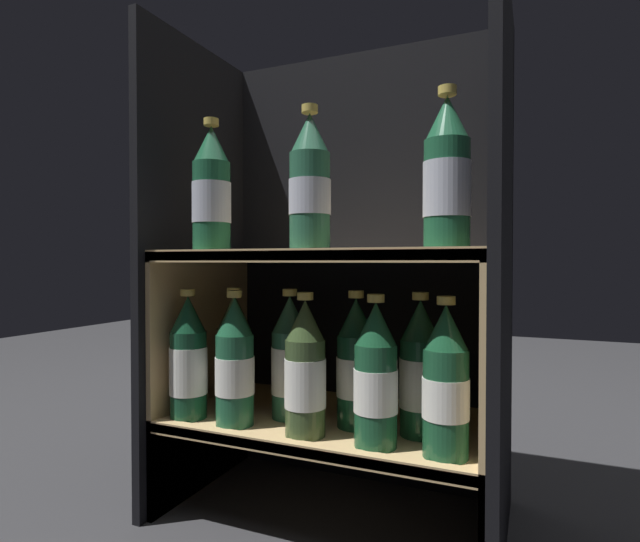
% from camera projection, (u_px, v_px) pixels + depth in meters
% --- Properties ---
extents(fridge_back_wall, '(0.70, 0.02, 1.04)m').
position_uv_depth(fridge_back_wall, '(360.00, 267.00, 1.23)').
color(fridge_back_wall, black).
rests_on(fridge_back_wall, ground_plane).
extents(fridge_side_left, '(0.02, 0.41, 1.04)m').
position_uv_depth(fridge_side_left, '(198.00, 267.00, 1.18)').
color(fridge_side_left, black).
rests_on(fridge_side_left, ground_plane).
extents(fridge_side_right, '(0.02, 0.41, 1.04)m').
position_uv_depth(fridge_side_right, '(502.00, 268.00, 0.91)').
color(fridge_side_right, black).
rests_on(fridge_side_right, ground_plane).
extents(shelf_lower, '(0.66, 0.37, 0.21)m').
position_uv_depth(shelf_lower, '(328.00, 435.00, 1.04)').
color(shelf_lower, tan).
rests_on(shelf_lower, ground_plane).
extents(shelf_upper, '(0.66, 0.37, 0.56)m').
position_uv_depth(shelf_upper, '(329.00, 322.00, 1.04)').
color(shelf_upper, tan).
rests_on(shelf_upper, ground_plane).
extents(bottle_upper_front_0, '(0.08, 0.08, 0.27)m').
position_uv_depth(bottle_upper_front_0, '(212.00, 193.00, 1.01)').
color(bottle_upper_front_0, '#1E5638').
rests_on(bottle_upper_front_0, shelf_upper).
extents(bottle_upper_front_1, '(0.08, 0.08, 0.27)m').
position_uv_depth(bottle_upper_front_1, '(310.00, 186.00, 0.92)').
color(bottle_upper_front_1, '#285B42').
rests_on(bottle_upper_front_1, shelf_upper).
extents(bottle_upper_front_2, '(0.08, 0.08, 0.27)m').
position_uv_depth(bottle_upper_front_2, '(447.00, 178.00, 0.83)').
color(bottle_upper_front_2, '#1E5638').
rests_on(bottle_upper_front_2, shelf_upper).
extents(bottle_lower_front_0, '(0.08, 0.08, 0.27)m').
position_uv_depth(bottle_lower_front_0, '(188.00, 361.00, 1.04)').
color(bottle_lower_front_0, '#144228').
rests_on(bottle_lower_front_0, shelf_lower).
extents(bottle_lower_front_1, '(0.08, 0.08, 0.27)m').
position_uv_depth(bottle_lower_front_1, '(235.00, 365.00, 1.00)').
color(bottle_lower_front_1, '#1E5638').
rests_on(bottle_lower_front_1, shelf_lower).
extents(bottle_lower_front_2, '(0.08, 0.08, 0.27)m').
position_uv_depth(bottle_lower_front_2, '(307.00, 373.00, 0.93)').
color(bottle_lower_front_2, '#384C28').
rests_on(bottle_lower_front_2, shelf_lower).
extents(bottle_lower_front_3, '(0.08, 0.08, 0.27)m').
position_uv_depth(bottle_lower_front_3, '(376.00, 379.00, 0.88)').
color(bottle_lower_front_3, '#194C2D').
rests_on(bottle_lower_front_3, shelf_lower).
extents(bottle_lower_front_4, '(0.08, 0.08, 0.27)m').
position_uv_depth(bottle_lower_front_4, '(446.00, 385.00, 0.83)').
color(bottle_lower_front_4, '#194C2D').
rests_on(bottle_lower_front_4, shelf_lower).
extents(bottle_lower_back_0, '(0.08, 0.08, 0.27)m').
position_uv_depth(bottle_lower_back_0, '(234.00, 355.00, 1.10)').
color(bottle_lower_back_0, '#384C28').
rests_on(bottle_lower_back_0, shelf_lower).
extents(bottle_lower_back_1, '(0.08, 0.08, 0.27)m').
position_uv_depth(bottle_lower_back_1, '(290.00, 361.00, 1.04)').
color(bottle_lower_back_1, '#285B42').
rests_on(bottle_lower_back_1, shelf_lower).
extents(bottle_lower_back_2, '(0.08, 0.08, 0.27)m').
position_uv_depth(bottle_lower_back_2, '(356.00, 366.00, 0.99)').
color(bottle_lower_back_2, '#144228').
rests_on(bottle_lower_back_2, shelf_lower).
extents(bottle_lower_back_3, '(0.08, 0.08, 0.27)m').
position_uv_depth(bottle_lower_back_3, '(420.00, 372.00, 0.94)').
color(bottle_lower_back_3, '#194C2D').
rests_on(bottle_lower_back_3, shelf_lower).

